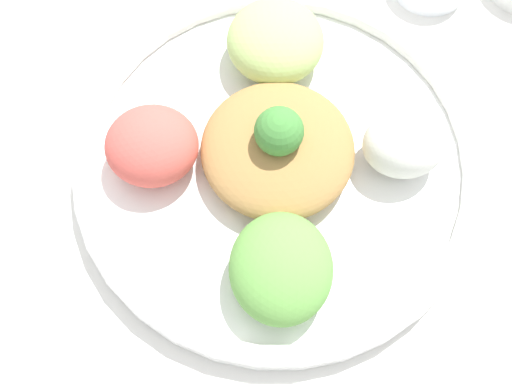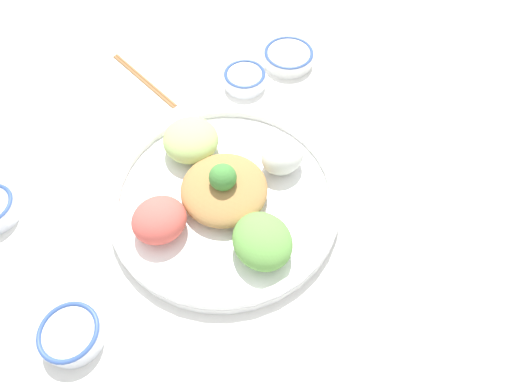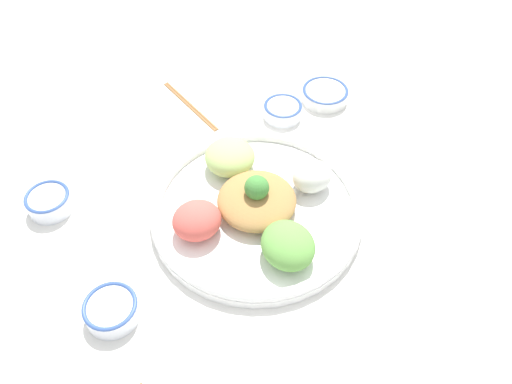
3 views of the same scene
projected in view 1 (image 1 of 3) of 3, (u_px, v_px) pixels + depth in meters
ground_plane at (307, 155)px, 0.63m from camera, size 2.40×2.40×0.00m
salad_platter at (275, 156)px, 0.60m from camera, size 0.41×0.41×0.10m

